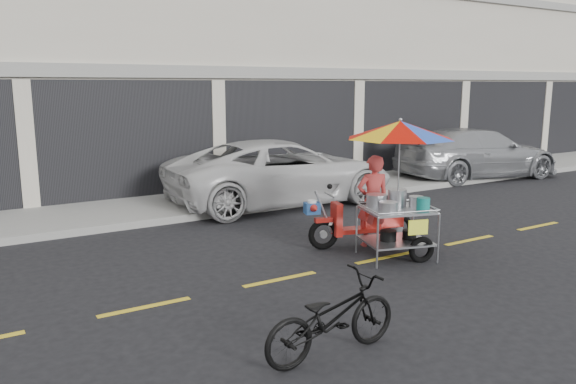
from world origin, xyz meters
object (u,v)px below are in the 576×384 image
white_pickup (282,172)px  silver_pickup (477,153)px  food_vendor_rig (388,169)px  near_bicycle (332,317)px

white_pickup → silver_pickup: 6.90m
white_pickup → food_vendor_rig: (-0.55, -4.36, 0.67)m
white_pickup → near_bicycle: bearing=155.2°
silver_pickup → food_vendor_rig: (-7.46, -4.47, 0.68)m
food_vendor_rig → silver_pickup: bearing=47.2°
silver_pickup → white_pickup: bearing=99.2°
white_pickup → silver_pickup: (6.90, 0.10, -0.00)m
near_bicycle → food_vendor_rig: bearing=-51.3°
white_pickup → near_bicycle: 7.73m
white_pickup → food_vendor_rig: size_ratio=2.40×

